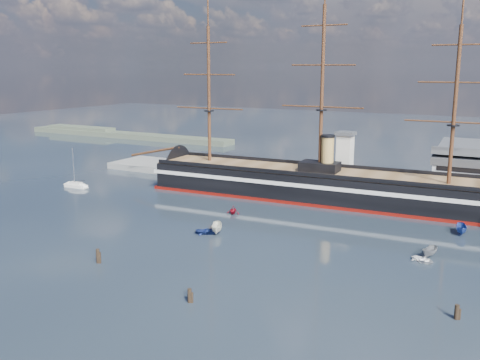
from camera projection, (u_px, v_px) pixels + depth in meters
The scene contains 15 objects.
ground at pixel (287, 218), 125.08m from camera, with size 600.00×600.00×0.00m, color black.
quay at pixel (371, 192), 151.26m from camera, with size 180.00×18.00×2.00m, color slate.
quay_tower at pixel (345, 157), 149.96m from camera, with size 5.00×5.00×15.00m.
shoreline at pixel (112, 133), 271.76m from camera, with size 120.00×10.00×4.00m.
warship at pixel (306, 184), 142.96m from camera, with size 113.28×20.83×53.94m.
sailboat at pixel (76, 185), 156.32m from camera, with size 7.36×2.40×11.66m.
motorboat_a at pixel (217, 233), 113.51m from camera, with size 6.63×2.43×2.65m, color silver.
motorboat_b at pixel (208, 234), 113.19m from camera, with size 3.33×1.33×1.55m, color navy.
motorboat_c at pixel (429, 257), 99.43m from camera, with size 5.73×2.10×2.29m, color slate.
motorboat_d at pixel (233, 214), 128.54m from camera, with size 5.77×2.50×2.12m, color maroon.
motorboat_e at pixel (423, 262), 96.75m from camera, with size 2.71×1.08×1.26m, color white.
motorboat_f at pixel (461, 234), 112.94m from camera, with size 6.38×2.34×2.55m, color navy.
piling_near_left at pixel (98, 263), 96.25m from camera, with size 0.64×0.64×3.38m, color black.
piling_near_mid at pixel (190, 302), 80.15m from camera, with size 0.64×0.64×2.91m, color black.
piling_far_right at pixel (456, 319), 74.82m from camera, with size 0.64×0.64×2.87m, color black.
Camera 1 is at (48.35, -70.94, 34.61)m, focal length 40.00 mm.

